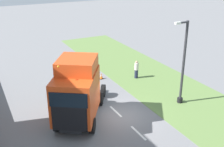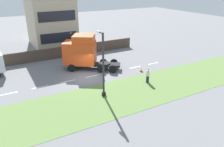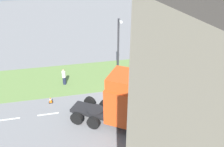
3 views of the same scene
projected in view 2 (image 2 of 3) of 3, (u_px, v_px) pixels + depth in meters
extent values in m
plane|color=slate|center=(87.00, 77.00, 26.91)|extent=(120.00, 120.00, 0.00)
cube|color=#607F42|center=(110.00, 98.00, 22.05)|extent=(7.00, 44.00, 0.01)
cube|color=white|center=(153.00, 63.00, 31.47)|extent=(0.16, 1.80, 0.00)
cube|color=white|center=(135.00, 67.00, 30.05)|extent=(0.16, 1.80, 0.00)
cube|color=white|center=(115.00, 71.00, 28.64)|extent=(0.16, 1.80, 0.00)
cube|color=white|center=(92.00, 76.00, 27.22)|extent=(0.16, 1.80, 0.00)
cube|color=white|center=(68.00, 81.00, 25.80)|extent=(0.16, 1.80, 0.00)
cube|color=white|center=(40.00, 87.00, 24.38)|extent=(0.16, 1.80, 0.00)
cube|color=white|center=(9.00, 94.00, 22.96)|extent=(0.16, 1.80, 0.00)
cube|color=#4C3D33|center=(64.00, 52.00, 33.85)|extent=(0.25, 24.00, 1.69)
cube|color=#C1B293|center=(50.00, 13.00, 38.78)|extent=(9.36, 7.13, 11.55)
cube|color=#1E232D|center=(59.00, 38.00, 36.31)|extent=(0.08, 6.06, 1.62)
cube|color=#1E232D|center=(57.00, 16.00, 34.96)|extent=(0.08, 6.06, 1.62)
cube|color=black|center=(93.00, 64.00, 29.25)|extent=(5.21, 6.94, 0.24)
cube|color=#DB4719|center=(80.00, 53.00, 28.75)|extent=(4.37, 4.80, 2.92)
cube|color=black|center=(65.00, 57.00, 29.14)|extent=(1.87, 1.25, 1.64)
cube|color=black|center=(64.00, 48.00, 28.65)|extent=(1.98, 1.32, 0.94)
cube|color=#DB4719|center=(84.00, 38.00, 27.97)|extent=(3.49, 3.54, 0.90)
sphere|color=orange|center=(71.00, 33.00, 28.55)|extent=(0.14, 0.14, 0.14)
cylinder|color=black|center=(105.00, 63.00, 29.06)|extent=(1.97, 1.97, 0.12)
cylinder|color=black|center=(72.00, 68.00, 28.39)|extent=(0.84, 1.05, 1.04)
cylinder|color=black|center=(76.00, 62.00, 30.58)|extent=(0.84, 1.05, 1.04)
cylinder|color=black|center=(101.00, 69.00, 28.12)|extent=(0.84, 1.05, 1.04)
cylinder|color=black|center=(103.00, 62.00, 30.31)|extent=(0.84, 1.05, 1.04)
cylinder|color=black|center=(113.00, 69.00, 28.02)|extent=(0.84, 1.05, 1.04)
cylinder|color=black|center=(114.00, 63.00, 30.20)|extent=(0.84, 1.05, 1.04)
cube|color=black|center=(2.00, 58.00, 27.15)|extent=(1.97, 0.23, 0.79)
cube|color=navy|center=(82.00, 46.00, 36.89)|extent=(2.60, 4.76, 1.08)
cube|color=black|center=(82.00, 41.00, 36.57)|extent=(1.98, 2.71, 0.72)
cylinder|color=black|center=(74.00, 51.00, 35.87)|extent=(0.31, 0.66, 0.64)
cylinder|color=black|center=(72.00, 48.00, 37.41)|extent=(0.31, 0.66, 0.64)
cylinder|color=black|center=(92.00, 50.00, 36.75)|extent=(0.31, 0.66, 0.64)
cylinder|color=black|center=(89.00, 47.00, 38.29)|extent=(0.31, 0.66, 0.64)
cylinder|color=black|center=(104.00, 94.00, 22.44)|extent=(0.44, 0.44, 0.40)
cylinder|color=#2D2D33|center=(103.00, 66.00, 21.24)|extent=(0.20, 0.20, 6.58)
cylinder|color=#2D2D33|center=(101.00, 33.00, 20.37)|extent=(0.90, 0.14, 0.14)
cube|color=silver|center=(99.00, 32.00, 20.73)|extent=(0.44, 0.20, 0.16)
cylinder|color=#1E233D|center=(148.00, 79.00, 25.32)|extent=(0.34, 0.34, 0.85)
cylinder|color=beige|center=(148.00, 73.00, 25.03)|extent=(0.39, 0.39, 0.67)
sphere|color=tan|center=(148.00, 69.00, 24.85)|extent=(0.23, 0.23, 0.23)
cube|color=black|center=(141.00, 72.00, 28.57)|extent=(0.36, 0.36, 0.03)
cone|color=orange|center=(141.00, 69.00, 28.46)|extent=(0.28, 0.28, 0.55)
cylinder|color=white|center=(141.00, 69.00, 28.45)|extent=(0.17, 0.17, 0.07)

